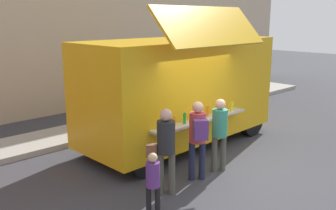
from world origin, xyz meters
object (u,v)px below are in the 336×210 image
(trash_bin, at_px, (210,95))
(customer_mid_with_backpack, at_px, (198,133))
(food_truck_main, at_px, (180,88))
(customer_front_ordering, at_px, (220,129))
(customer_rear_waiting, at_px, (165,144))
(child_near_queue, at_px, (153,180))

(trash_bin, bearing_deg, customer_mid_with_backpack, -142.25)
(food_truck_main, bearing_deg, customer_mid_with_backpack, -127.28)
(trash_bin, distance_m, customer_front_ordering, 6.39)
(customer_front_ordering, bearing_deg, food_truck_main, 4.45)
(customer_front_ordering, distance_m, customer_rear_waiting, 1.64)
(trash_bin, height_order, customer_rear_waiting, customer_rear_waiting)
(customer_mid_with_backpack, distance_m, customer_rear_waiting, 0.92)
(customer_rear_waiting, distance_m, child_near_queue, 1.00)
(customer_rear_waiting, bearing_deg, trash_bin, -13.23)
(trash_bin, bearing_deg, customer_front_ordering, -138.27)
(customer_front_ordering, xyz_separation_m, child_near_queue, (-2.42, -0.51, -0.29))
(food_truck_main, xyz_separation_m, customer_front_ordering, (-0.68, -1.91, -0.56))
(trash_bin, distance_m, customer_mid_with_backpack, 6.94)
(trash_bin, height_order, customer_front_ordering, customer_front_ordering)
(customer_mid_with_backpack, bearing_deg, food_truck_main, -1.48)
(customer_mid_with_backpack, relative_size, customer_rear_waiting, 0.99)
(customer_front_ordering, height_order, customer_rear_waiting, customer_rear_waiting)
(food_truck_main, height_order, customer_rear_waiting, food_truck_main)
(food_truck_main, height_order, child_near_queue, food_truck_main)
(customer_front_ordering, bearing_deg, trash_bin, -24.17)
(trash_bin, relative_size, customer_rear_waiting, 0.53)
(customer_front_ordering, bearing_deg, child_near_queue, 125.93)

